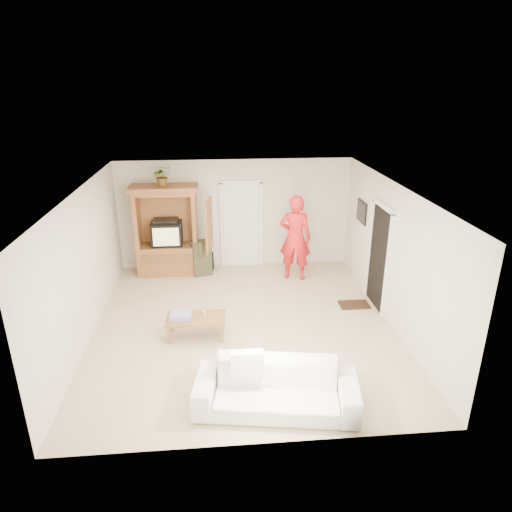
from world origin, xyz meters
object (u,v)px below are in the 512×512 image
(sofa, at_px, (276,388))
(man, at_px, (295,238))
(armoire, at_px, (168,236))
(coffee_table, at_px, (196,320))

(sofa, bearing_deg, man, 86.35)
(man, relative_size, sofa, 0.88)
(armoire, xyz_separation_m, coffee_table, (0.71, -2.98, -0.57))
(armoire, distance_m, man, 2.94)
(man, bearing_deg, coffee_table, 65.23)
(man, height_order, coffee_table, man)
(armoire, distance_m, coffee_table, 3.11)
(coffee_table, bearing_deg, man, 49.94)
(armoire, relative_size, coffee_table, 1.98)
(man, distance_m, sofa, 4.56)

